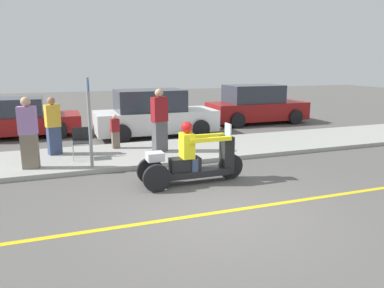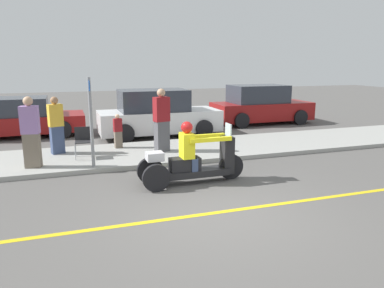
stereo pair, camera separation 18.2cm
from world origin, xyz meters
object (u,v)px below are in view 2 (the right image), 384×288
Objects in this scene: parked_car_lot_right at (260,106)px; street_sign at (91,119)px; parked_car_lot_far at (16,118)px; spectator_with_child at (56,126)px; parked_car_lot_left at (157,114)px; spectator_end_of_line at (118,132)px; spectator_mid_group at (162,121)px; folding_chair_set_back at (83,139)px; spectator_near_curb at (31,134)px; motorcycle_trike at (192,161)px.

street_sign is at bearing -145.25° from parked_car_lot_right.
parked_car_lot_right is (9.88, -0.22, 0.11)m from parked_car_lot_far.
spectator_with_child is 1.96m from street_sign.
spectator_end_of_line is at bearing -129.77° from parked_car_lot_left.
folding_chair_set_back is (-2.19, 0.02, -0.37)m from spectator_mid_group.
parked_car_lot_right is (4.96, 1.28, -0.00)m from parked_car_lot_left.
spectator_mid_group is 3.01m from parked_car_lot_left.
spectator_end_of_line is 0.47× the size of street_sign.
spectator_with_child is 1.76m from spectator_end_of_line.
spectator_with_child is 4.03m from parked_car_lot_far.
spectator_near_curb is 2.13× the size of folding_chair_set_back.
folding_chair_set_back is at bearing 128.50° from motorcycle_trike.
parked_car_lot_far is at bearing 111.21° from spectator_with_child.
spectator_near_curb is 0.40× the size of parked_car_lot_left.
folding_chair_set_back is at bearing 179.39° from spectator_mid_group.
parked_car_lot_far is (-4.92, 1.50, -0.11)m from parked_car_lot_left.
spectator_end_of_line is 2.75m from spectator_near_curb.
motorcycle_trike is at bearing -51.50° from folding_chair_set_back.
motorcycle_trike is 3.76m from spectator_end_of_line.
spectator_with_child is 0.37× the size of parked_car_lot_right.
spectator_near_curb is (-3.44, -0.62, -0.03)m from spectator_mid_group.
motorcycle_trike is at bearing -58.89° from parked_car_lot_far.
spectator_with_child is 4.13m from parked_car_lot_left.
spectator_near_curb is at bearing 163.78° from street_sign.
parked_car_lot_far is at bearing 131.68° from spectator_end_of_line.
folding_chair_set_back is (1.24, 0.64, -0.34)m from spectator_near_curb.
folding_chair_set_back is 0.19× the size of parked_car_lot_right.
street_sign is at bearing 139.96° from motorcycle_trike.
folding_chair_set_back is 4.91m from parked_car_lot_far.
street_sign reaches higher than parked_car_lot_far.
folding_chair_set_back is at bearing 27.34° from spectator_near_curb.
spectator_with_child is at bearing -174.31° from spectator_end_of_line.
spectator_mid_group is 6.98m from parked_car_lot_right.
spectator_mid_group reaches higher than spectator_end_of_line.
parked_car_lot_left is 1.99× the size of street_sign.
spectator_near_curb is at bearing -169.79° from spectator_mid_group.
spectator_mid_group is at bearing -101.30° from parked_car_lot_left.
spectator_near_curb is 1.51m from street_sign.
parked_car_lot_left is at bearing -16.94° from parked_car_lot_far.
motorcycle_trike is at bearing -96.01° from parked_car_lot_left.
motorcycle_trike is 1.39× the size of spectator_near_curb.
parked_car_lot_left is 1.01× the size of parked_car_lot_right.
street_sign is (0.85, -1.72, 0.42)m from spectator_with_child.
parked_car_lot_far is 5.97m from street_sign.
folding_chair_set_back is 4.04m from parked_car_lot_left.
folding_chair_set_back is at bearing -151.51° from parked_car_lot_right.
spectator_with_child reaches higher than parked_car_lot_left.
spectator_with_child reaches higher than motorcycle_trike.
spectator_near_curb is 10.21m from parked_car_lot_right.
street_sign is (-2.61, -3.97, 0.53)m from parked_car_lot_left.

